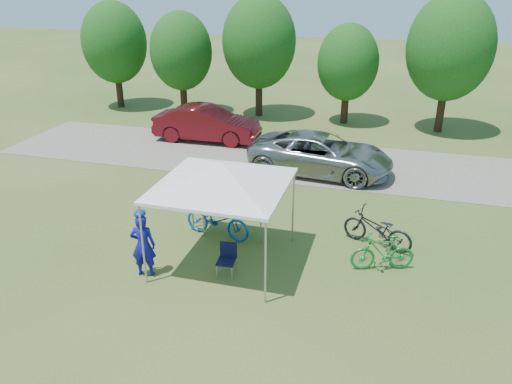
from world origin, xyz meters
TOP-DOWN VIEW (x-y plane):
  - ground at (0.00, 0.00)m, footprint 100.00×100.00m
  - gravel_strip at (0.00, 8.00)m, footprint 24.00×5.00m
  - canopy at (0.00, 0.00)m, footprint 4.53×4.53m
  - treeline at (-0.29, 14.05)m, footprint 24.89×4.28m
  - folding_table at (-0.15, 1.40)m, footprint 1.78×0.74m
  - folding_chair at (0.28, -0.59)m, footprint 0.47×0.48m
  - cooler at (-0.42, 1.40)m, footprint 0.50×0.34m
  - ice_cream_cup at (0.17, 1.35)m, footprint 0.09×0.09m
  - cyclist at (-1.68, -1.18)m, footprint 0.68×0.52m
  - bike_blue at (-0.61, 1.19)m, footprint 2.11×1.06m
  - bike_green at (3.99, 0.67)m, footprint 1.67×0.93m
  - bike_dark at (3.79, 1.83)m, footprint 2.11×1.34m
  - minivan at (1.43, 6.92)m, footprint 5.50×2.88m
  - sedan at (-4.07, 9.47)m, footprint 4.72×1.72m

SIDE VIEW (x-z plane):
  - ground at x=0.00m, z-range 0.00..0.00m
  - gravel_strip at x=0.00m, z-range 0.00..0.02m
  - bike_green at x=3.99m, z-range 0.00..0.97m
  - folding_chair at x=0.28m, z-range 0.07..0.92m
  - bike_dark at x=3.79m, z-range 0.00..1.05m
  - bike_blue at x=-0.61m, z-range 0.00..1.06m
  - folding_table at x=-0.15m, z-range 0.32..1.06m
  - minivan at x=1.43m, z-range 0.02..1.50m
  - ice_cream_cup at x=0.17m, z-range 0.73..0.80m
  - sedan at x=-4.07m, z-range 0.02..1.57m
  - cyclist at x=-1.68m, z-range 0.00..1.67m
  - cooler at x=-0.42m, z-range 0.73..1.10m
  - canopy at x=0.00m, z-range 1.15..4.15m
  - treeline at x=-0.29m, z-range 0.38..6.68m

